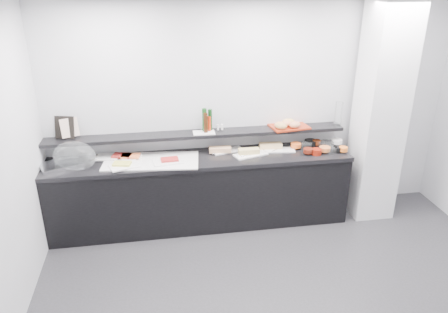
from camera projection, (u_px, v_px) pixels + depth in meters
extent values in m
plane|color=#2D2D30|center=(296.00, 311.00, 4.10)|extent=(5.00, 5.00, 0.00)
cube|color=silver|center=(253.00, 111.00, 5.38)|extent=(5.00, 0.02, 2.70)
plane|color=white|center=(322.00, 10.00, 3.03)|extent=(5.00, 5.00, 0.00)
cube|color=white|center=(380.00, 113.00, 5.28)|extent=(0.50, 0.50, 2.70)
cube|color=black|center=(201.00, 193.00, 5.37)|extent=(3.60, 0.60, 0.85)
cube|color=black|center=(200.00, 159.00, 5.19)|extent=(3.62, 0.62, 0.05)
cube|color=black|center=(198.00, 134.00, 5.25)|extent=(3.60, 0.25, 0.04)
cube|color=#BABCC1|center=(61.00, 165.00, 4.94)|extent=(0.52, 0.44, 0.04)
ellipsoid|color=white|center=(75.00, 156.00, 4.90)|extent=(0.59, 0.48, 0.34)
cube|color=silver|center=(151.00, 161.00, 5.06)|extent=(1.14, 0.63, 0.01)
cube|color=silver|center=(110.00, 157.00, 5.13)|extent=(0.35, 0.26, 0.01)
cube|color=maroon|center=(122.00, 156.00, 5.13)|extent=(0.25, 0.19, 0.02)
cube|color=white|center=(130.00, 156.00, 5.15)|extent=(0.29, 0.19, 0.01)
cube|color=orange|center=(130.00, 156.00, 5.12)|extent=(0.23, 0.17, 0.02)
cube|color=white|center=(124.00, 166.00, 4.90)|extent=(0.37, 0.30, 0.01)
cube|color=#CECD50|center=(122.00, 164.00, 4.91)|extent=(0.22, 0.16, 0.02)
cube|color=white|center=(168.00, 161.00, 5.02)|extent=(0.36, 0.27, 0.01)
cube|color=maroon|center=(170.00, 159.00, 5.02)|extent=(0.20, 0.14, 0.02)
cube|color=white|center=(228.00, 151.00, 5.35)|extent=(0.41, 0.25, 0.01)
cube|color=#E2A976|center=(220.00, 149.00, 5.29)|extent=(0.27, 0.12, 0.06)
cylinder|color=#A9ABB0|center=(218.00, 153.00, 5.26)|extent=(0.15, 0.06, 0.01)
cube|color=white|center=(251.00, 154.00, 5.24)|extent=(0.43, 0.28, 0.01)
cube|color=tan|center=(249.00, 151.00, 5.24)|extent=(0.25, 0.10, 0.06)
cylinder|color=#A8ABAF|center=(243.00, 156.00, 5.17)|extent=(0.16, 0.02, 0.01)
cube|color=white|center=(279.00, 150.00, 5.37)|extent=(0.39, 0.20, 0.01)
cube|color=#E5BA78|center=(271.00, 146.00, 5.40)|extent=(0.29, 0.13, 0.06)
cylinder|color=#B7BABF|center=(276.00, 150.00, 5.35)|extent=(0.13, 0.10, 0.01)
cylinder|color=white|center=(306.00, 146.00, 5.43)|extent=(0.19, 0.19, 0.07)
cylinder|color=orange|center=(296.00, 145.00, 5.41)|extent=(0.15, 0.15, 0.05)
cylinder|color=black|center=(311.00, 143.00, 5.52)|extent=(0.19, 0.19, 0.07)
cylinder|color=#5E220D|center=(317.00, 142.00, 5.50)|extent=(0.14, 0.14, 0.05)
cylinder|color=silver|center=(326.00, 145.00, 5.46)|extent=(0.21, 0.21, 0.07)
cylinder|color=white|center=(337.00, 141.00, 5.53)|extent=(0.17, 0.17, 0.05)
cylinder|color=maroon|center=(316.00, 152.00, 5.25)|extent=(0.13, 0.13, 0.07)
cylinder|color=#52160B|center=(308.00, 151.00, 5.25)|extent=(0.15, 0.15, 0.05)
cylinder|color=white|center=(330.00, 149.00, 5.32)|extent=(0.16, 0.16, 0.07)
cylinder|color=#D06E33|center=(325.00, 149.00, 5.30)|extent=(0.17, 0.17, 0.05)
cylinder|color=black|center=(338.00, 149.00, 5.32)|extent=(0.13, 0.13, 0.07)
cylinder|color=orange|center=(343.00, 149.00, 5.30)|extent=(0.13, 0.13, 0.05)
cube|color=black|center=(65.00, 127.00, 5.02)|extent=(0.24, 0.13, 0.26)
cube|color=#D6A99A|center=(70.00, 128.00, 5.01)|extent=(0.20, 0.13, 0.22)
cube|color=white|center=(204.00, 133.00, 5.22)|extent=(0.26, 0.16, 0.01)
cylinder|color=#0E3512|center=(210.00, 120.00, 5.24)|extent=(0.06, 0.06, 0.26)
cylinder|color=black|center=(206.00, 123.00, 5.17)|extent=(0.06, 0.06, 0.24)
cylinder|color=#103D14|center=(204.00, 120.00, 5.21)|extent=(0.07, 0.07, 0.28)
cylinder|color=red|center=(209.00, 123.00, 5.24)|extent=(0.06, 0.06, 0.18)
cylinder|color=white|center=(222.00, 127.00, 5.28)|extent=(0.03, 0.03, 0.07)
cylinder|color=silver|center=(218.00, 127.00, 5.27)|extent=(0.04, 0.04, 0.07)
cube|color=maroon|center=(289.00, 126.00, 5.42)|extent=(0.50, 0.38, 0.02)
ellipsoid|color=#D8A552|center=(288.00, 122.00, 5.41)|extent=(0.16, 0.12, 0.08)
ellipsoid|color=#C57E4B|center=(279.00, 125.00, 5.31)|extent=(0.15, 0.11, 0.08)
ellipsoid|color=#B48645|center=(281.00, 126.00, 5.27)|extent=(0.16, 0.14, 0.08)
ellipsoid|color=#CE7F4E|center=(295.00, 125.00, 5.31)|extent=(0.16, 0.12, 0.08)
ellipsoid|color=#D68651|center=(287.00, 124.00, 5.36)|extent=(0.15, 0.13, 0.08)
ellipsoid|color=tan|center=(289.00, 122.00, 5.42)|extent=(0.15, 0.11, 0.08)
cylinder|color=silver|center=(338.00, 114.00, 5.43)|extent=(0.12, 0.12, 0.30)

